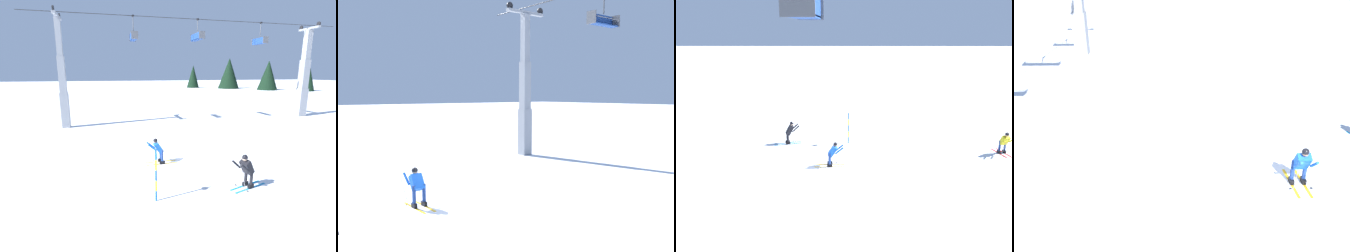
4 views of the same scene
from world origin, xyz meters
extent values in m
plane|color=white|center=(0.00, 0.00, 0.00)|extent=(260.00, 260.00, 0.00)
cube|color=yellow|center=(-0.64, -1.16, 0.01)|extent=(1.67, 0.11, 0.01)
cube|color=black|center=(-0.64, -1.16, 0.09)|extent=(0.28, 0.11, 0.16)
cylinder|color=navy|center=(-0.64, -1.16, 0.48)|extent=(0.13, 0.13, 0.62)
cube|color=yellow|center=(-0.64, -0.78, 0.01)|extent=(1.67, 0.11, 0.01)
cube|color=black|center=(-0.64, -0.78, 0.09)|extent=(0.28, 0.11, 0.16)
cylinder|color=navy|center=(-0.64, -0.78, 0.48)|extent=(0.13, 0.13, 0.62)
cube|color=blue|center=(-0.80, -0.97, 0.87)|extent=(0.54, 0.43, 0.62)
sphere|color=#997051|center=(-0.96, -0.97, 1.23)|extent=(0.21, 0.21, 0.21)
sphere|color=black|center=(-0.96, -0.97, 1.26)|extent=(0.22, 0.22, 0.22)
cylinder|color=blue|center=(-1.16, -1.21, 0.96)|extent=(0.47, 0.09, 0.41)
cylinder|color=gray|center=(-1.19, -1.25, 0.40)|extent=(0.48, 0.15, 1.06)
cylinder|color=black|center=(-1.01, -1.30, 0.05)|extent=(0.07, 0.07, 0.01)
cylinder|color=blue|center=(-1.16, -0.75, 0.96)|extent=(0.47, 0.09, 0.41)
cylinder|color=gray|center=(-1.19, -0.70, 0.40)|extent=(0.48, 0.13, 1.06)
cylinder|color=black|center=(-1.02, -0.65, 0.05)|extent=(0.07, 0.07, 0.01)
cube|color=navy|center=(-0.81, 9.48, 7.54)|extent=(0.45, 1.96, 0.06)
cube|color=navy|center=(-1.00, 9.48, 7.81)|extent=(0.06, 1.96, 0.55)
cube|color=#4C4F54|center=(-0.81, 8.50, 7.81)|extent=(0.57, 0.05, 0.63)
cylinder|color=blue|center=(-1.68, -4.78, 0.20)|extent=(0.07, 0.07, 0.41)
cylinder|color=yellow|center=(-1.68, -4.78, 0.61)|extent=(0.07, 0.07, 0.41)
cylinder|color=blue|center=(-1.68, -4.78, 1.02)|extent=(0.07, 0.07, 0.41)
cylinder|color=yellow|center=(-1.68, -4.78, 1.43)|extent=(0.07, 0.07, 0.41)
cylinder|color=blue|center=(-1.68, -4.78, 1.84)|extent=(0.07, 0.07, 0.41)
cylinder|color=blue|center=(-1.66, -4.78, 1.80)|extent=(0.02, 0.28, 0.28)
cube|color=red|center=(-11.22, -3.04, 0.01)|extent=(0.36, 1.56, 0.01)
cube|color=black|center=(-11.22, -3.04, 0.09)|extent=(0.16, 0.29, 0.16)
cylinder|color=navy|center=(-11.22, -3.04, 0.49)|extent=(0.13, 0.13, 0.63)
cube|color=red|center=(-10.88, -2.98, 0.01)|extent=(0.36, 1.56, 0.01)
cube|color=black|center=(-10.88, -2.98, 0.09)|extent=(0.16, 0.29, 0.16)
cylinder|color=navy|center=(-10.88, -2.98, 0.49)|extent=(0.13, 0.13, 0.63)
cube|color=gold|center=(-11.07, -2.87, 0.88)|extent=(0.50, 0.58, 0.63)
sphere|color=tan|center=(-11.10, -2.72, 1.26)|extent=(0.21, 0.21, 0.21)
sphere|color=black|center=(-11.10, -2.72, 1.29)|extent=(0.23, 0.23, 0.23)
cylinder|color=gold|center=(-11.36, -2.56, 0.98)|extent=(0.17, 0.48, 0.42)
cylinder|color=gray|center=(-11.41, -2.54, 0.42)|extent=(0.22, 0.45, 1.08)
cylinder|color=black|center=(-11.43, -2.72, 0.05)|extent=(0.07, 0.07, 0.01)
cylinder|color=gold|center=(-10.91, -2.48, 0.98)|extent=(0.17, 0.48, 0.42)
cylinder|color=gray|center=(-10.87, -2.44, 0.42)|extent=(0.06, 0.48, 1.08)
cylinder|color=black|center=(-10.79, -2.61, 0.05)|extent=(0.07, 0.07, 0.01)
cube|color=#198CCC|center=(2.36, -4.73, 0.01)|extent=(1.72, 0.62, 0.01)
cube|color=black|center=(2.36, -4.73, 0.09)|extent=(0.30, 0.19, 0.16)
cylinder|color=black|center=(2.36, -4.73, 0.51)|extent=(0.13, 0.13, 0.67)
cube|color=#198CCC|center=(2.28, -4.46, 0.01)|extent=(1.72, 0.62, 0.01)
cube|color=black|center=(2.28, -4.46, 0.09)|extent=(0.30, 0.19, 0.16)
cylinder|color=black|center=(2.28, -4.46, 0.51)|extent=(0.13, 0.13, 0.67)
cube|color=black|center=(2.17, -4.64, 0.94)|extent=(0.63, 0.56, 0.66)
sphere|color=beige|center=(2.03, -4.69, 1.34)|extent=(0.22, 0.22, 0.22)
sphere|color=black|center=(2.03, -4.69, 1.37)|extent=(0.24, 0.24, 0.24)
cylinder|color=black|center=(1.89, -4.97, 1.04)|extent=(0.50, 0.23, 0.44)
cylinder|color=gray|center=(1.86, -5.03, 0.44)|extent=(0.42, 0.27, 1.15)
cylinder|color=black|center=(2.04, -5.02, 0.05)|extent=(0.07, 0.07, 0.01)
cylinder|color=black|center=(1.75, -4.53, 1.04)|extent=(0.50, 0.23, 0.44)
cylinder|color=gray|center=(1.70, -4.50, 0.44)|extent=(0.49, 0.05, 1.15)
cylinder|color=black|center=(1.85, -4.41, 0.05)|extent=(0.07, 0.07, 0.01)
camera|label=1|loc=(-3.26, -13.01, 4.75)|focal=25.99mm
camera|label=2|loc=(11.31, -6.49, 3.99)|focal=39.55mm
camera|label=3|loc=(-1.61, 16.01, 7.32)|focal=35.34mm
camera|label=4|loc=(-10.56, 2.94, 6.38)|focal=40.17mm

